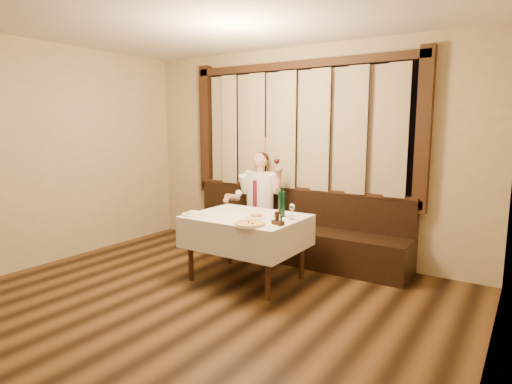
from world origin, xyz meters
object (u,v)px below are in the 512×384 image
Objects in this scene: dining_table at (246,225)px; pasta_red at (256,215)px; green_bottle at (282,204)px; pasta_cream at (193,212)px; cruet_caddy at (278,220)px; seated_man at (258,195)px; banquette at (290,235)px; pizza at (250,224)px.

pasta_red is at bearing -8.06° from dining_table.
pasta_cream is at bearing -152.46° from green_bottle.
seated_man is at bearing 147.43° from cruet_caddy.
pasta_red is 0.17× the size of seated_man.
seated_man is (-0.99, 1.13, 0.01)m from cruet_caddy.
seated_man reaches higher than pasta_cream.
pasta_red reaches higher than dining_table.
green_bottle reaches higher than pasta_cream.
pasta_cream is at bearing -111.79° from banquette.
pasta_red is 0.89× the size of pasta_cream.
cruet_caddy is at bearing 39.37° from pizza.
banquette reaches higher than pizza.
seated_man reaches higher than banquette.
green_bottle is at bearing 40.81° from pasta_red.
seated_man is (0.07, 1.24, 0.02)m from pasta_cream.
cruet_caddy is at bearing -20.40° from dining_table.
pizza is 0.84m from pasta_cream.
cruet_caddy is (0.22, 0.18, 0.04)m from pizza.
cruet_caddy is (0.53, -0.20, 0.16)m from dining_table.
pasta_cream is 1.83× the size of cruet_caddy.
pizza is at bearing -5.28° from pasta_cream.
pasta_cream is 0.19× the size of seated_man.
seated_man is at bearing 120.18° from pizza.
dining_table is 3.87× the size of pizza.
pasta_cream is (-0.53, -0.30, 0.14)m from dining_table.
banquette is 2.28× the size of seated_man.
banquette reaches higher than pasta_red.
cruet_caddy is 0.10× the size of seated_man.
pasta_red is at bearing -57.55° from seated_man.
banquette reaches higher than pasta_cream.
green_bottle reaches higher than pizza.
pizza is 0.94× the size of green_bottle.
dining_table is at bearing -155.80° from green_bottle.
pizza is at bearing -124.31° from cruet_caddy.
seated_man is at bearing -168.96° from banquette.
dining_table is at bearing 171.94° from pasta_red.
green_bottle is at bearing 24.20° from dining_table.
pasta_cream is 0.76× the size of green_bottle.
banquette is 0.69m from seated_man.
seated_man reaches higher than dining_table.
dining_table is 0.20m from pasta_red.
seated_man is (-0.46, -0.09, 0.51)m from banquette.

